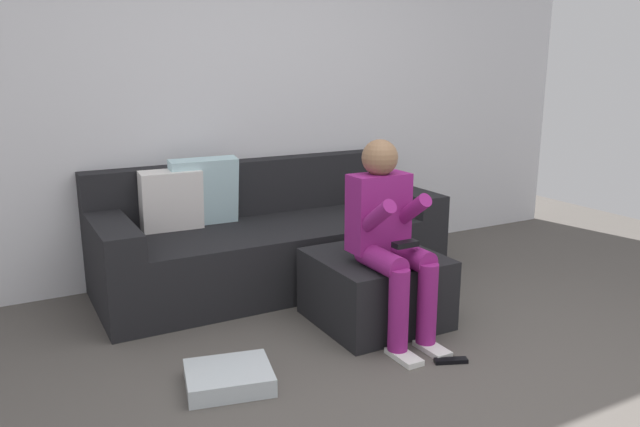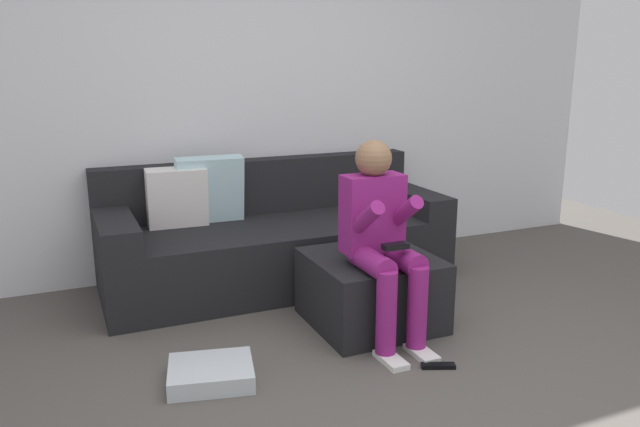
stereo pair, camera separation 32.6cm
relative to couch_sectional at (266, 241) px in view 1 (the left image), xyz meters
The scene contains 7 objects.
ground_plane 1.99m from the couch_sectional, 87.03° to the right, with size 7.65×7.65×0.00m, color #544F49.
wall_back 1.14m from the couch_sectional, 77.00° to the left, with size 5.88×0.10×2.70m, color silver.
couch_sectional is the anchor object (origin of this frame).
ottoman 0.97m from the couch_sectional, 71.91° to the right, with size 0.70×0.69×0.41m, color black.
person_seated 1.18m from the couch_sectional, 77.30° to the right, with size 0.34×0.61×1.10m.
storage_bin 1.46m from the couch_sectional, 121.08° to the right, with size 0.40×0.33×0.09m, color silver.
remote_near_ottoman 1.62m from the couch_sectional, 77.35° to the right, with size 0.17×0.05×0.02m, color black.
Camera 1 is at (-1.74, -1.82, 1.51)m, focal length 34.69 mm.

